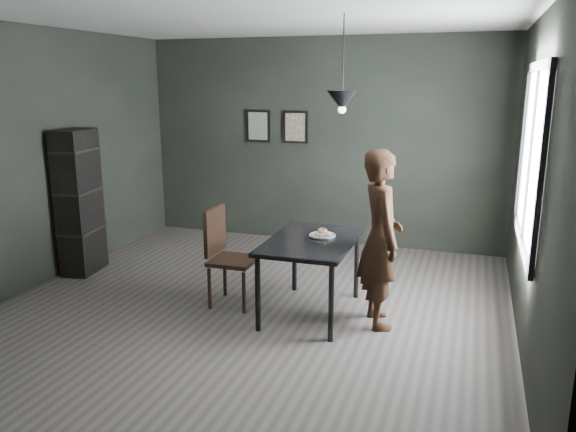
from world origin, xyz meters
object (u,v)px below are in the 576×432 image
(wood_chair, at_px, (225,250))
(pendant_lamp, at_px, (342,100))
(cafe_table, at_px, (311,247))
(white_plate, at_px, (322,236))
(woman, at_px, (381,239))
(shelf_unit, at_px, (79,202))

(wood_chair, distance_m, pendant_lamp, 1.88)
(wood_chair, bearing_deg, cafe_table, 1.37)
(cafe_table, relative_size, white_plate, 5.22)
(wood_chair, xyz_separation_m, pendant_lamp, (1.14, 0.13, 1.48))
(woman, xyz_separation_m, wood_chair, (-1.56, -0.00, -0.26))
(cafe_table, height_order, shelf_unit, shelf_unit)
(woman, relative_size, pendant_lamp, 1.91)
(cafe_table, bearing_deg, woman, -2.24)
(woman, relative_size, wood_chair, 1.65)
(white_plate, relative_size, wood_chair, 0.23)
(shelf_unit, relative_size, pendant_lamp, 1.95)
(white_plate, height_order, wood_chair, wood_chair)
(woman, height_order, pendant_lamp, pendant_lamp)
(cafe_table, relative_size, shelf_unit, 0.71)
(woman, height_order, wood_chair, woman)
(white_plate, bearing_deg, cafe_table, -119.84)
(white_plate, relative_size, pendant_lamp, 0.27)
(white_plate, bearing_deg, woman, -14.79)
(shelf_unit, bearing_deg, wood_chair, -19.25)
(white_plate, distance_m, woman, 0.61)
(white_plate, relative_size, shelf_unit, 0.14)
(shelf_unit, bearing_deg, cafe_table, -15.54)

